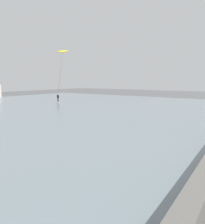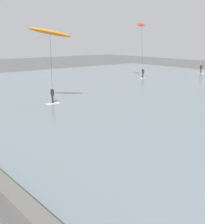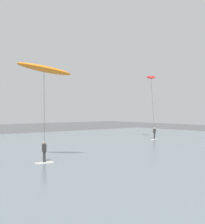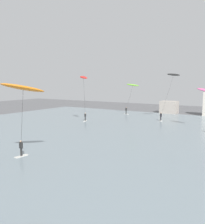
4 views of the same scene
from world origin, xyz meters
The scene contains 1 object.
kitesurfer_yellow centered at (17.63, 31.92, 8.90)m, with size 3.25×3.40×10.20m.
Camera 1 is at (-12.08, 2.09, 4.53)m, focal length 34.58 mm.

